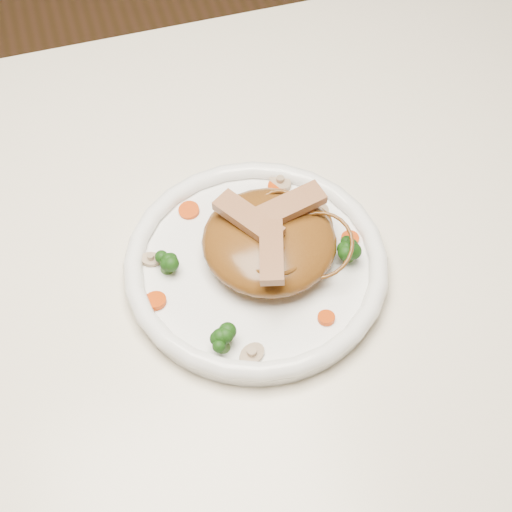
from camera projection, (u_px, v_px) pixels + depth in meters
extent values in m
plane|color=brown|center=(206.00, 509.00, 1.39)|extent=(4.00, 4.00, 0.00)
cube|color=#EFE3CB|center=(170.00, 288.00, 0.80)|extent=(1.20, 0.80, 0.04)
cylinder|color=brown|center=(435.00, 182.00, 1.39)|extent=(0.06, 0.06, 0.71)
cylinder|color=white|center=(256.00, 269.00, 0.79)|extent=(0.34, 0.34, 0.02)
ellipsoid|color=brown|center=(269.00, 241.00, 0.77)|extent=(0.18, 0.18, 0.04)
cube|color=#A1724C|center=(288.00, 206.00, 0.76)|extent=(0.08, 0.04, 0.01)
cube|color=#A1724C|center=(248.00, 218.00, 0.75)|extent=(0.06, 0.08, 0.01)
cube|color=#A1724C|center=(272.00, 252.00, 0.72)|extent=(0.04, 0.07, 0.01)
cylinder|color=#C43207|center=(277.00, 187.00, 0.84)|extent=(0.03, 0.03, 0.00)
cylinder|color=#C43207|center=(155.00, 301.00, 0.75)|extent=(0.03, 0.03, 0.00)
cylinder|color=#C43207|center=(350.00, 239.00, 0.79)|extent=(0.02, 0.02, 0.00)
cylinder|color=#C43207|center=(189.00, 210.00, 0.82)|extent=(0.02, 0.02, 0.00)
cylinder|color=#C43207|center=(326.00, 318.00, 0.74)|extent=(0.02, 0.02, 0.00)
cylinder|color=tan|center=(252.00, 355.00, 0.71)|extent=(0.04, 0.04, 0.01)
cylinder|color=tan|center=(320.00, 214.00, 0.81)|extent=(0.04, 0.04, 0.01)
cylinder|color=tan|center=(151.00, 260.00, 0.78)|extent=(0.03, 0.03, 0.01)
cylinder|color=tan|center=(280.00, 183.00, 0.84)|extent=(0.04, 0.04, 0.01)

